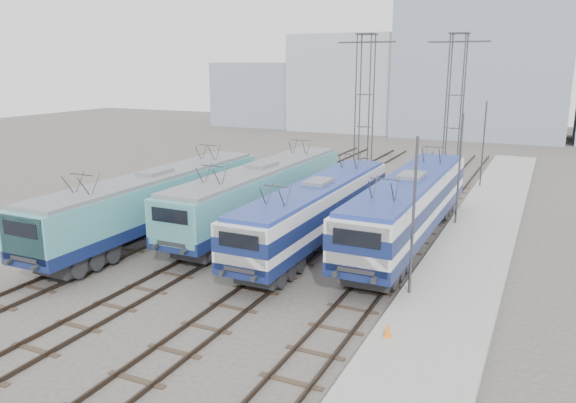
{
  "coord_description": "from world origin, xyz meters",
  "views": [
    {
      "loc": [
        13.45,
        -20.4,
        9.8
      ],
      "look_at": [
        0.51,
        7.0,
        2.35
      ],
      "focal_mm": 35.0,
      "sensor_mm": 36.0,
      "label": 1
    }
  ],
  "objects_px": {
    "locomotive_center_right": "(317,208)",
    "mast_mid": "(459,172)",
    "locomotive_center_left": "(261,191)",
    "mast_front": "(413,221)",
    "catenary_tower_west": "(364,106)",
    "locomotive_far_left": "(154,199)",
    "mast_rear": "(483,146)",
    "safety_cone": "(388,329)",
    "locomotive_far_right": "(409,203)",
    "catenary_tower_east": "(454,107)"
  },
  "relations": [
    {
      "from": "locomotive_center_right",
      "to": "mast_mid",
      "type": "bearing_deg",
      "value": 47.87
    },
    {
      "from": "catenary_tower_east",
      "to": "mast_mid",
      "type": "bearing_deg",
      "value": -78.14
    },
    {
      "from": "locomotive_far_right",
      "to": "locomotive_center_left",
      "type": "bearing_deg",
      "value": -177.33
    },
    {
      "from": "locomotive_far_left",
      "to": "safety_cone",
      "type": "bearing_deg",
      "value": -23.4
    },
    {
      "from": "locomotive_center_left",
      "to": "catenary_tower_west",
      "type": "xyz_separation_m",
      "value": [
        2.25,
        13.02,
        4.34
      ]
    },
    {
      "from": "locomotive_center_left",
      "to": "catenary_tower_west",
      "type": "relative_size",
      "value": 1.54
    },
    {
      "from": "locomotive_center_left",
      "to": "mast_front",
      "type": "xyz_separation_m",
      "value": [
        10.85,
        -6.98,
        1.2
      ]
    },
    {
      "from": "catenary_tower_east",
      "to": "mast_rear",
      "type": "bearing_deg",
      "value": 43.6
    },
    {
      "from": "locomotive_center_right",
      "to": "mast_rear",
      "type": "distance_m",
      "value": 20.1
    },
    {
      "from": "locomotive_far_left",
      "to": "locomotive_far_right",
      "type": "relative_size",
      "value": 0.99
    },
    {
      "from": "locomotive_far_right",
      "to": "catenary_tower_east",
      "type": "bearing_deg",
      "value": 90.98
    },
    {
      "from": "catenary_tower_west",
      "to": "mast_front",
      "type": "bearing_deg",
      "value": -66.73
    },
    {
      "from": "locomotive_center_left",
      "to": "catenary_tower_east",
      "type": "height_order",
      "value": "catenary_tower_east"
    },
    {
      "from": "catenary_tower_west",
      "to": "safety_cone",
      "type": "height_order",
      "value": "catenary_tower_west"
    },
    {
      "from": "locomotive_center_left",
      "to": "catenary_tower_west",
      "type": "height_order",
      "value": "catenary_tower_west"
    },
    {
      "from": "mast_rear",
      "to": "catenary_tower_west",
      "type": "bearing_deg",
      "value": -155.06
    },
    {
      "from": "locomotive_far_right",
      "to": "safety_cone",
      "type": "distance_m",
      "value": 12.01
    },
    {
      "from": "mast_front",
      "to": "catenary_tower_west",
      "type": "bearing_deg",
      "value": 113.27
    },
    {
      "from": "locomotive_far_left",
      "to": "mast_rear",
      "type": "height_order",
      "value": "mast_rear"
    },
    {
      "from": "locomotive_center_right",
      "to": "mast_mid",
      "type": "relative_size",
      "value": 2.45
    },
    {
      "from": "locomotive_far_left",
      "to": "safety_cone",
      "type": "xyz_separation_m",
      "value": [
        15.59,
        -6.75,
        -1.7
      ]
    },
    {
      "from": "locomotive_center_left",
      "to": "mast_rear",
      "type": "distance_m",
      "value": 20.22
    },
    {
      "from": "locomotive_far_left",
      "to": "mast_rear",
      "type": "xyz_separation_m",
      "value": [
        15.35,
        21.55,
        1.22
      ]
    },
    {
      "from": "locomotive_far_right",
      "to": "safety_cone",
      "type": "xyz_separation_m",
      "value": [
        2.09,
        -11.69,
        -1.78
      ]
    },
    {
      "from": "locomotive_far_left",
      "to": "catenary_tower_east",
      "type": "bearing_deg",
      "value": 55.87
    },
    {
      "from": "locomotive_far_right",
      "to": "catenary_tower_west",
      "type": "xyz_separation_m",
      "value": [
        -6.75,
        12.6,
        4.27
      ]
    },
    {
      "from": "locomotive_far_left",
      "to": "locomotive_center_right",
      "type": "distance_m",
      "value": 9.35
    },
    {
      "from": "catenary_tower_east",
      "to": "mast_front",
      "type": "relative_size",
      "value": 1.71
    },
    {
      "from": "catenary_tower_west",
      "to": "mast_mid",
      "type": "xyz_separation_m",
      "value": [
        8.6,
        -8.0,
        -3.14
      ]
    },
    {
      "from": "mast_rear",
      "to": "safety_cone",
      "type": "distance_m",
      "value": 28.45
    },
    {
      "from": "catenary_tower_west",
      "to": "safety_cone",
      "type": "relative_size",
      "value": 21.0
    },
    {
      "from": "mast_rear",
      "to": "locomotive_far_right",
      "type": "bearing_deg",
      "value": -96.36
    },
    {
      "from": "locomotive_center_right",
      "to": "mast_mid",
      "type": "height_order",
      "value": "mast_mid"
    },
    {
      "from": "catenary_tower_east",
      "to": "mast_rear",
      "type": "relative_size",
      "value": 1.71
    },
    {
      "from": "catenary_tower_west",
      "to": "catenary_tower_east",
      "type": "xyz_separation_m",
      "value": [
        6.5,
        2.0,
        0.0
      ]
    },
    {
      "from": "catenary_tower_east",
      "to": "locomotive_far_left",
      "type": "bearing_deg",
      "value": -124.13
    },
    {
      "from": "catenary_tower_east",
      "to": "safety_cone",
      "type": "bearing_deg",
      "value": -84.92
    },
    {
      "from": "safety_cone",
      "to": "locomotive_far_left",
      "type": "bearing_deg",
      "value": 156.6
    },
    {
      "from": "catenary_tower_east",
      "to": "mast_front",
      "type": "height_order",
      "value": "catenary_tower_east"
    },
    {
      "from": "mast_mid",
      "to": "locomotive_center_right",
      "type": "bearing_deg",
      "value": -132.13
    },
    {
      "from": "locomotive_center_right",
      "to": "mast_rear",
      "type": "bearing_deg",
      "value": 71.54
    },
    {
      "from": "locomotive_far_left",
      "to": "mast_mid",
      "type": "xyz_separation_m",
      "value": [
        15.35,
        9.55,
        1.22
      ]
    },
    {
      "from": "catenary_tower_west",
      "to": "locomotive_far_left",
      "type": "bearing_deg",
      "value": -111.04
    },
    {
      "from": "locomotive_far_left",
      "to": "locomotive_center_right",
      "type": "xyz_separation_m",
      "value": [
        9.0,
        2.53,
        -0.08
      ]
    },
    {
      "from": "locomotive_center_right",
      "to": "mast_rear",
      "type": "xyz_separation_m",
      "value": [
        6.35,
        19.02,
        1.3
      ]
    },
    {
      "from": "locomotive_far_right",
      "to": "mast_front",
      "type": "xyz_separation_m",
      "value": [
        1.85,
        -7.4,
        1.13
      ]
    },
    {
      "from": "mast_front",
      "to": "mast_mid",
      "type": "height_order",
      "value": "same"
    },
    {
      "from": "catenary_tower_east",
      "to": "mast_front",
      "type": "distance_m",
      "value": 22.32
    },
    {
      "from": "safety_cone",
      "to": "mast_mid",
      "type": "bearing_deg",
      "value": 90.84
    },
    {
      "from": "locomotive_center_right",
      "to": "safety_cone",
      "type": "relative_size",
      "value": 30.01
    }
  ]
}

